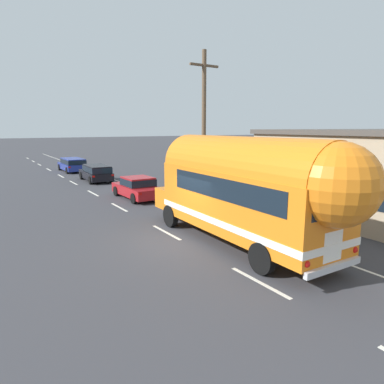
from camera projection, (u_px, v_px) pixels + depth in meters
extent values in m
plane|color=#38383D|center=(183.00, 241.00, 13.56)|extent=(300.00, 300.00, 0.00)
cube|color=silver|center=(259.00, 282.00, 9.98)|extent=(0.14, 2.40, 0.01)
cube|color=silver|center=(166.00, 232.00, 14.70)|extent=(0.14, 2.40, 0.01)
cube|color=silver|center=(119.00, 207.00, 19.33)|extent=(0.14, 2.40, 0.01)
cube|color=silver|center=(93.00, 193.00, 23.45)|extent=(0.14, 2.40, 0.01)
cube|color=silver|center=(73.00, 183.00, 27.88)|extent=(0.14, 2.40, 0.01)
cube|color=silver|center=(61.00, 176.00, 31.74)|extent=(0.14, 2.40, 0.01)
cube|color=silver|center=(49.00, 170.00, 36.62)|extent=(0.14, 2.40, 0.01)
cube|color=silver|center=(39.00, 165.00, 41.54)|extent=(0.14, 2.40, 0.01)
cube|color=silver|center=(33.00, 161.00, 45.59)|extent=(0.14, 2.40, 0.01)
cube|color=silver|center=(28.00, 158.00, 50.04)|extent=(0.14, 2.40, 0.01)
cube|color=silver|center=(139.00, 188.00, 25.30)|extent=(0.12, 80.00, 0.01)
cube|color=black|center=(380.00, 196.00, 13.35)|extent=(0.08, 12.44, 1.20)
cylinder|color=brown|center=(204.00, 131.00, 18.85)|extent=(0.24, 0.24, 8.50)
cube|color=brown|center=(204.00, 65.00, 18.21)|extent=(1.80, 0.12, 0.12)
cube|color=orange|center=(242.00, 200.00, 12.85)|extent=(2.66, 8.03, 2.30)
cylinder|color=orange|center=(243.00, 170.00, 12.63)|extent=(2.61, 7.93, 2.45)
sphere|color=orange|center=(337.00, 185.00, 9.33)|extent=(2.40, 2.40, 2.40)
cube|color=orange|center=(181.00, 197.00, 16.86)|extent=(2.29, 1.35, 0.95)
cube|color=white|center=(242.00, 217.00, 12.97)|extent=(2.70, 8.07, 0.24)
cube|color=black|center=(248.00, 186.00, 12.48)|extent=(2.66, 6.23, 0.76)
cube|color=black|center=(335.00, 203.00, 9.41)|extent=(2.00, 0.12, 0.84)
cube|color=white|center=(332.00, 246.00, 9.64)|extent=(0.80, 0.08, 0.90)
cube|color=silver|center=(333.00, 267.00, 9.67)|extent=(2.34, 0.19, 0.20)
sphere|color=red|center=(307.00, 264.00, 9.15)|extent=(0.20, 0.20, 0.20)
sphere|color=red|center=(354.00, 250.00, 10.22)|extent=(0.20, 0.20, 0.20)
cube|color=black|center=(188.00, 172.00, 16.11)|extent=(2.14, 0.14, 0.96)
cube|color=silver|center=(175.00, 197.00, 17.47)|extent=(0.90, 0.12, 0.56)
cylinder|color=black|center=(171.00, 216.00, 15.49)|extent=(0.28, 1.01, 1.00)
cylinder|color=black|center=(213.00, 210.00, 16.69)|extent=(0.28, 1.01, 1.00)
cylinder|color=black|center=(262.00, 258.00, 10.48)|extent=(0.28, 1.01, 1.00)
cylinder|color=black|center=(313.00, 245.00, 11.67)|extent=(0.28, 1.01, 1.00)
cube|color=#A5191E|center=(137.00, 190.00, 21.77)|extent=(1.88, 4.26, 0.60)
cube|color=#A5191E|center=(138.00, 181.00, 21.56)|extent=(1.65, 1.91, 0.55)
cube|color=black|center=(138.00, 182.00, 21.56)|extent=(1.71, 1.95, 0.43)
cube|color=red|center=(140.00, 194.00, 19.56)|extent=(0.20, 0.04, 0.14)
cube|color=red|center=(164.00, 191.00, 20.41)|extent=(0.20, 0.04, 0.14)
cylinder|color=black|center=(116.00, 191.00, 22.50)|extent=(0.21, 0.64, 0.64)
cylinder|color=black|center=(141.00, 189.00, 23.44)|extent=(0.21, 0.64, 0.64)
cylinder|color=black|center=(134.00, 198.00, 20.17)|extent=(0.21, 0.64, 0.64)
cylinder|color=black|center=(160.00, 195.00, 21.11)|extent=(0.21, 0.64, 0.64)
cube|color=black|center=(96.00, 175.00, 28.78)|extent=(1.92, 4.52, 0.60)
cube|color=black|center=(97.00, 169.00, 28.27)|extent=(1.67, 3.26, 0.55)
cube|color=black|center=(97.00, 169.00, 28.28)|extent=(1.73, 3.30, 0.43)
cube|color=red|center=(94.00, 177.00, 26.47)|extent=(0.20, 0.05, 0.14)
cube|color=red|center=(113.00, 175.00, 27.23)|extent=(0.20, 0.05, 0.14)
cylinder|color=black|center=(81.00, 176.00, 29.69)|extent=(0.22, 0.65, 0.64)
cylinder|color=black|center=(101.00, 174.00, 30.53)|extent=(0.22, 0.65, 0.64)
cylinder|color=black|center=(90.00, 180.00, 27.10)|extent=(0.22, 0.65, 0.64)
cylinder|color=black|center=(111.00, 179.00, 27.94)|extent=(0.22, 0.65, 0.64)
cube|color=navy|center=(72.00, 166.00, 35.11)|extent=(1.90, 4.79, 0.60)
cube|color=navy|center=(73.00, 161.00, 34.61)|extent=(1.70, 3.54, 0.55)
cube|color=black|center=(73.00, 161.00, 34.62)|extent=(1.76, 3.58, 0.43)
cube|color=red|center=(70.00, 167.00, 32.65)|extent=(0.20, 0.04, 0.14)
cube|color=red|center=(87.00, 166.00, 33.53)|extent=(0.20, 0.04, 0.14)
cylinder|color=black|center=(60.00, 167.00, 36.06)|extent=(0.20, 0.64, 0.64)
cylinder|color=black|center=(77.00, 166.00, 37.02)|extent=(0.20, 0.64, 0.64)
cylinder|color=black|center=(67.00, 171.00, 33.27)|extent=(0.20, 0.64, 0.64)
cylinder|color=black|center=(86.00, 169.00, 34.23)|extent=(0.20, 0.64, 0.64)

